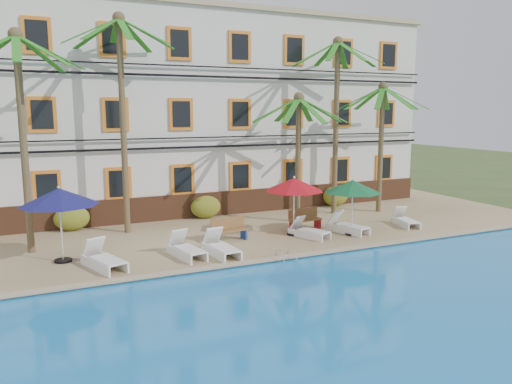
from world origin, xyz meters
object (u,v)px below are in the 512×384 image
lounger_e (346,226)px  lounger_f (405,220)px  palm_d (336,103)px  lounger_a (103,259)px  palm_b (122,96)px  bench_right (304,219)px  palm_a (21,111)px  bench_left (229,229)px  lounger_c (220,247)px  palm_e (382,127)px  umbrella_red (294,185)px  pool_ladder (286,259)px  umbrella_green (353,187)px  palm_c (298,137)px  lounger_b (186,249)px  lounger_d (309,231)px  umbrella_blue (59,197)px

lounger_e → lounger_f: bearing=-0.7°
palm_d → lounger_a: 13.79m
palm_b → bench_right: palm_b is taller
palm_a → bench_left: (7.24, -1.52, -4.69)m
lounger_c → bench_right: size_ratio=1.34×
palm_e → lounger_a: palm_e is taller
umbrella_red → pool_ladder: 4.10m
bench_left → pool_ladder: bench_left is taller
palm_a → umbrella_green: (12.30, -2.78, -3.12)m
palm_b → umbrella_red: palm_b is taller
palm_c → palm_e: (4.99, 0.31, 0.35)m
lounger_a → lounger_c: bearing=-3.2°
lounger_b → bench_right: (5.99, 1.90, 0.17)m
lounger_b → lounger_d: lounger_b is taller
umbrella_blue → lounger_c: (5.23, -1.54, -1.97)m
palm_e → bench_left: bearing=-166.4°
palm_a → bench_left: 8.76m
palm_e → lounger_f: palm_e is taller
lounger_c → bench_left: (1.04, 1.79, 0.16)m
palm_c → umbrella_red: size_ratio=2.41×
pool_ladder → lounger_a: bearing=164.8°
palm_d → umbrella_green: bearing=-114.1°
umbrella_green → lounger_f: size_ratio=1.31×
umbrella_red → palm_a: bearing=170.0°
palm_e → lounger_c: palm_e is taller
palm_d → lounger_b: palm_d is taller
palm_b → pool_ladder: palm_b is taller
palm_c → palm_e: 5.01m
lounger_e → pool_ladder: (-4.17, -2.31, -0.29)m
lounger_f → bench_right: 4.68m
lounger_e → bench_right: size_ratio=1.33×
lounger_f → umbrella_red: bearing=173.1°
palm_a → lounger_e: palm_a is taller
umbrella_red → lounger_b: bearing=-166.7°
lounger_d → lounger_e: 1.88m
palm_d → lounger_f: bearing=-70.2°
lounger_b → lounger_f: size_ratio=1.11×
umbrella_green → umbrella_blue: bearing=174.9°
palm_a → lounger_b: bearing=-30.6°
lounger_b → lounger_e: size_ratio=1.00×
lounger_a → lounger_f: size_ratio=1.17×
bench_right → umbrella_red: bearing=-142.8°
lounger_f → pool_ladder: (-7.33, -2.27, -0.27)m
lounger_d → bench_right: bench_right is taller
palm_c → lounger_b: bearing=-152.5°
pool_ladder → palm_c: bearing=56.8°
umbrella_red → bench_left: umbrella_red is taller
lounger_e → bench_left: bench_left is taller
lounger_e → pool_ladder: size_ratio=2.73×
bench_right → lounger_b: bearing=-162.4°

